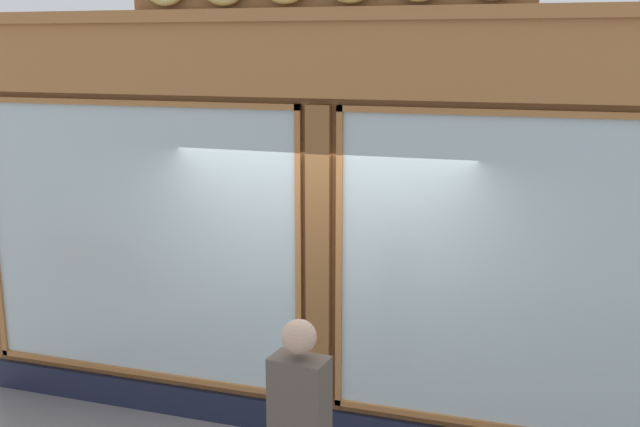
{
  "coord_description": "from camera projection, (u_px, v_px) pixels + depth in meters",
  "views": [
    {
      "loc": [
        -1.78,
        5.57,
        3.34
      ],
      "look_at": [
        0.0,
        0.0,
        2.0
      ],
      "focal_mm": 41.39,
      "sensor_mm": 36.0,
      "label": 1
    }
  ],
  "objects": [
    {
      "name": "shop_facade",
      "position": [
        325.0,
        227.0,
        6.15
      ],
      "size": [
        6.9,
        0.42,
        4.19
      ],
      "color": "brown",
      "rests_on": "ground_plane"
    }
  ]
}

